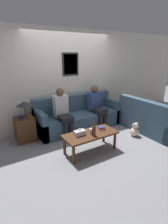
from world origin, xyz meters
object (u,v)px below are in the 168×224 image
Objects in this scene: coffee_table at (90,136)px; person_left at (63,111)px; teddy_bear at (135,130)px; person_right at (96,105)px; couch_side at (149,120)px; drinking_glass at (91,131)px; couch_main at (78,117)px; wine_bottle at (94,131)px.

coffee_table is 1.09m from person_left.
person_right is at bearing 112.25° from teddy_bear.
person_right reaches higher than coffee_table.
person_right reaches higher than teddy_bear.
person_right is (-0.98, 1.03, 0.31)m from couch_side.
drinking_glass is 1.41m from person_right.
couch_side is at bearing -39.58° from couch_main.
couch_main is at bearing 70.96° from coffee_table.
couch_main is 1.97× the size of person_left.
drinking_glass is at bearing -130.40° from person_right.
person_left is at bearing 144.94° from teddy_bear.
person_right is at bearing -20.14° from couch_main.
teddy_bear is (-0.55, -0.02, -0.16)m from couch_side.
drinking_glass is (-1.89, -0.04, 0.16)m from couch_side.
couch_side is 4.55× the size of teddy_bear.
person_left is at bearing 96.78° from coffee_table.
couch_main is 2.03× the size of person_right.
person_left reaches higher than drinking_glass.
wine_bottle is (-1.90, -0.16, 0.22)m from couch_side.
coffee_table is 0.11m from drinking_glass.
couch_main reaches higher than coffee_table.
wine_bottle is at bearing -91.35° from coffee_table.
coffee_table is 3.95× the size of wine_bottle.
person_right reaches higher than couch_main.
couch_main is at bearing 19.79° from person_left.
couch_side is 1.90m from coffee_table.
couch_main is at bearing 126.69° from teddy_bear.
wine_bottle is at bearing 94.73° from couch_side.
couch_side is at bearing 2.50° from teddy_bear.
couch_main and couch_side have the same top height.
teddy_bear is at bearing 5.62° from wine_bottle.
person_left is 3.36× the size of teddy_bear.
wine_bottle reaches higher than teddy_bear.
coffee_table is 0.21m from wine_bottle.
couch_side is at bearing -46.58° from person_right.
coffee_table is at bearing -83.22° from person_left.
wine_bottle reaches higher than coffee_table.
coffee_table is at bearing -179.49° from teddy_bear.
coffee_table is (-1.90, -0.04, 0.05)m from couch_side.
wine_bottle is 0.25× the size of person_right.
couch_main is 2.06× the size of coffee_table.
coffee_table is 1.44m from person_right.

